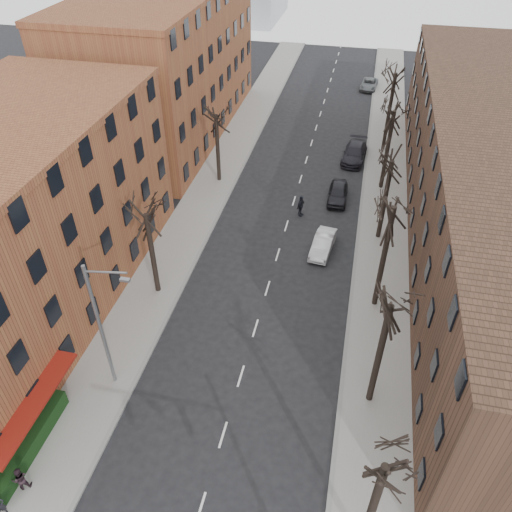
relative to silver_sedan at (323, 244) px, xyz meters
The scene contains 21 objects.
sidewalk_left 14.97m from the silver_sedan, 139.41° to the left, with size 4.00×90.00×0.15m, color gray.
sidewalk_right 10.80m from the silver_sedan, 64.51° to the left, with size 4.00×90.00×0.15m, color gray.
building_left_near 22.55m from the silver_sedan, 152.06° to the right, with size 12.00×26.00×12.00m, color brown.
building_left_far 27.67m from the silver_sedan, 135.94° to the left, with size 12.00×28.00×14.00m, color brown.
building_right 14.17m from the silver_sedan, 20.53° to the left, with size 12.00×50.00×10.00m, color #482F21.
awning_left 23.12m from the silver_sedan, 123.52° to the right, with size 1.20×7.00×0.15m, color maroon.
hedge 24.00m from the silver_sedan, 122.40° to the right, with size 0.80×6.00×1.00m, color #153412.
tree_right_b 13.94m from the silver_sedan, 72.28° to the right, with size 5.20×5.20×10.80m, color black, non-canonical shape.
tree_right_c 6.79m from the silver_sedan, 51.16° to the right, with size 5.20×5.20×11.60m, color black, non-canonical shape.
tree_right_d 5.09m from the silver_sedan, 32.81° to the left, with size 5.20×5.20×10.00m, color black, non-canonical shape.
tree_right_e 11.56m from the silver_sedan, 68.45° to the left, with size 5.20×5.20×10.80m, color black, non-canonical shape.
tree_right_f 19.22m from the silver_sedan, 77.25° to the left, with size 5.20×5.20×11.60m, color black, non-canonical shape.
tree_left_a 13.17m from the silver_sedan, 146.46° to the right, with size 5.20×5.20×9.50m, color black, non-canonical shape.
tree_left_b 14.03m from the silver_sedan, 141.45° to the left, with size 5.20×5.20×9.50m, color black, non-canonical shape.
streetlight 18.97m from the silver_sedan, 124.24° to the right, with size 2.45×0.22×9.03m.
silver_sedan is the anchor object (origin of this frame).
parked_car_near 7.78m from the silver_sedan, 86.76° to the left, with size 1.70×4.22×1.44m, color black.
parked_car_mid 15.92m from the silver_sedan, 85.02° to the left, with size 2.16×5.31×1.54m, color black.
parked_car_far 36.55m from the silver_sedan, 86.96° to the left, with size 2.01×4.37×1.21m, color slate.
pedestrian_b 25.32m from the silver_sedan, 118.68° to the right, with size 0.74×0.58×1.53m, color black.
pedestrian_crossing 5.19m from the silver_sedan, 118.45° to the left, with size 1.13×0.47×1.93m, color black.
Camera 1 is at (5.01, -6.18, 24.48)m, focal length 35.00 mm.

